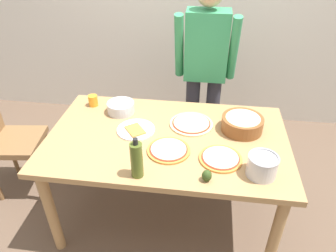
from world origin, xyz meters
The scene contains 14 objects.
ground centered at (0.00, 0.00, 0.00)m, with size 8.00×8.00×0.00m, color brown.
dining_table centered at (0.00, 0.00, 0.67)m, with size 1.60×0.96×0.76m.
person_cook centered at (0.21, 0.76, 0.94)m, with size 0.49×0.25×1.62m.
chair_wooden_left centered at (-1.32, 0.14, 0.54)m, with size 0.45×0.45×0.95m.
pizza_raw_on_board centered at (0.15, 0.16, 0.77)m, with size 0.31×0.31×0.02m.
pizza_cooked_on_tray centered at (0.03, -0.15, 0.77)m, with size 0.27×0.27×0.02m.
pizza_second_cooked centered at (0.35, -0.19, 0.77)m, with size 0.26×0.26×0.02m.
plate_with_slice centered at (-0.22, 0.04, 0.77)m, with size 0.26×0.26×0.02m.
popcorn_bowl centered at (0.50, 0.14, 0.82)m, with size 0.28×0.28×0.11m.
mixing_bowl_steel centered at (-0.38, 0.26, 0.80)m, with size 0.20×0.20×0.08m.
olive_oil_bottle centered at (-0.11, -0.39, 0.87)m, with size 0.07×0.07×0.26m.
steel_pot centered at (0.58, -0.29, 0.83)m, with size 0.17×0.17×0.13m.
cup_orange centered at (-0.62, 0.33, 0.80)m, with size 0.07×0.07×0.09m, color orange.
avocado centered at (0.28, -0.38, 0.80)m, with size 0.06×0.06×0.07m, color #2D4219.
Camera 1 is at (0.23, -1.69, 1.99)m, focal length 33.65 mm.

